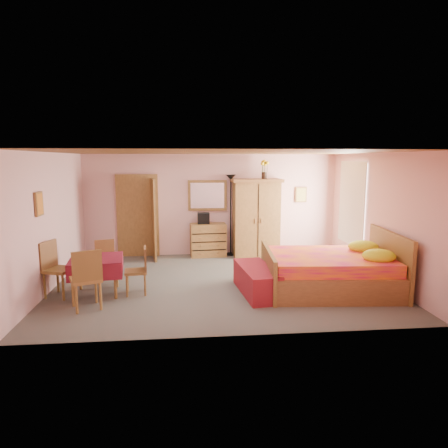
{
  "coord_description": "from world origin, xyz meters",
  "views": [
    {
      "loc": [
        -0.68,
        -7.77,
        2.46
      ],
      "look_at": [
        0.1,
        0.3,
        1.15
      ],
      "focal_mm": 32.0,
      "sensor_mm": 36.0,
      "label": 1
    }
  ],
  "objects": [
    {
      "name": "window",
      "position": [
        3.21,
        1.2,
        1.45
      ],
      "size": [
        0.08,
        1.4,
        1.95
      ],
      "primitive_type": "cube",
      "color": "white",
      "rests_on": "wall_right"
    },
    {
      "name": "wall_mirror",
      "position": [
        -0.12,
        2.47,
        1.55
      ],
      "size": [
        1.0,
        0.09,
        0.79
      ],
      "primitive_type": "cube",
      "rotation": [
        0.0,
        0.0,
        -0.04
      ],
      "color": "white",
      "rests_on": "wall_back"
    },
    {
      "name": "chair_east",
      "position": [
        -1.62,
        -0.53,
        0.44
      ],
      "size": [
        0.44,
        0.44,
        0.87
      ],
      "primitive_type": "cube",
      "rotation": [
        0.0,
        0.0,
        1.68
      ],
      "color": "olive",
      "rests_on": "floor"
    },
    {
      "name": "bench",
      "position": [
        0.61,
        -0.72,
        0.25
      ],
      "size": [
        0.69,
        1.53,
        0.49
      ],
      "primitive_type": "cube",
      "rotation": [
        0.0,
        0.0,
        0.1
      ],
      "color": "maroon",
      "rests_on": "floor"
    },
    {
      "name": "floor",
      "position": [
        0.0,
        0.0,
        0.0
      ],
      "size": [
        6.5,
        6.5,
        0.0
      ],
      "primitive_type": "plane",
      "color": "#666259",
      "rests_on": "ground"
    },
    {
      "name": "sunflower_vase",
      "position": [
        1.3,
        2.17,
        2.22
      ],
      "size": [
        0.2,
        0.2,
        0.48
      ],
      "primitive_type": "cube",
      "rotation": [
        0.0,
        0.0,
        0.04
      ],
      "color": "yellow",
      "rests_on": "wardrobe"
    },
    {
      "name": "chair_west",
      "position": [
        -2.97,
        -0.55,
        0.51
      ],
      "size": [
        0.59,
        0.59,
        1.02
      ],
      "primitive_type": "cube",
      "rotation": [
        0.0,
        0.0,
        -1.9
      ],
      "color": "olive",
      "rests_on": "floor"
    },
    {
      "name": "ceiling",
      "position": [
        0.0,
        0.0,
        2.6
      ],
      "size": [
        6.5,
        6.5,
        0.0
      ],
      "primitive_type": "plane",
      "rotation": [
        3.14,
        0.0,
        0.0
      ],
      "color": "brown",
      "rests_on": "wall_back"
    },
    {
      "name": "wall_right",
      "position": [
        3.25,
        0.0,
        1.3
      ],
      "size": [
        0.1,
        5.0,
        2.6
      ],
      "primitive_type": "cube",
      "color": "#E4A6A5",
      "rests_on": "floor"
    },
    {
      "name": "stereo",
      "position": [
        -0.23,
        2.27,
        0.99
      ],
      "size": [
        0.3,
        0.22,
        0.28
      ],
      "primitive_type": "cube",
      "rotation": [
        0.0,
        0.0,
        0.0
      ],
      "color": "black",
      "rests_on": "chest_of_drawers"
    },
    {
      "name": "wall_left",
      "position": [
        -3.25,
        0.0,
        1.3
      ],
      "size": [
        0.1,
        5.0,
        2.6
      ],
      "primitive_type": "cube",
      "color": "#E4A6A5",
      "rests_on": "floor"
    },
    {
      "name": "wall_back",
      "position": [
        0.0,
        2.5,
        1.3
      ],
      "size": [
        6.5,
        0.1,
        2.6
      ],
      "primitive_type": "cube",
      "color": "#E4A6A5",
      "rests_on": "floor"
    },
    {
      "name": "dining_table",
      "position": [
        -2.33,
        -0.48,
        0.34
      ],
      "size": [
        1.04,
        1.04,
        0.68
      ],
      "primitive_type": "cube",
      "rotation": [
        0.0,
        0.0,
        0.13
      ],
      "color": "maroon",
      "rests_on": "floor"
    },
    {
      "name": "wardrobe",
      "position": [
        1.1,
        2.16,
        0.99
      ],
      "size": [
        1.28,
        0.69,
        1.98
      ],
      "primitive_type": "cube",
      "rotation": [
        0.0,
        0.0,
        0.03
      ],
      "color": "#A26E36",
      "rests_on": "floor"
    },
    {
      "name": "chair_south",
      "position": [
        -2.35,
        -1.2,
        0.51
      ],
      "size": [
        0.61,
        0.61,
        1.03
      ],
      "primitive_type": "cube",
      "rotation": [
        0.0,
        0.0,
        0.4
      ],
      "color": "#AF7A3B",
      "rests_on": "floor"
    },
    {
      "name": "bed",
      "position": [
        2.01,
        -0.64,
        0.56
      ],
      "size": [
        2.56,
        2.09,
        1.12
      ],
      "primitive_type": "cube",
      "rotation": [
        0.0,
        0.0,
        -0.08
      ],
      "color": "#D01450",
      "rests_on": "floor"
    },
    {
      "name": "chest_of_drawers",
      "position": [
        -0.12,
        2.26,
        0.42
      ],
      "size": [
        0.93,
        0.51,
        0.85
      ],
      "primitive_type": "cube",
      "rotation": [
        0.0,
        0.0,
        0.07
      ],
      "color": "#A27037",
      "rests_on": "floor"
    },
    {
      "name": "picture_left",
      "position": [
        -3.22,
        -0.6,
        1.7
      ],
      "size": [
        0.04,
        0.32,
        0.42
      ],
      "primitive_type": "cube",
      "color": "orange",
      "rests_on": "wall_left"
    },
    {
      "name": "doorway",
      "position": [
        -1.9,
        2.47,
        1.02
      ],
      "size": [
        1.06,
        0.12,
        2.15
      ],
      "primitive_type": "cube",
      "color": "#9E6B35",
      "rests_on": "floor"
    },
    {
      "name": "chair_north",
      "position": [
        -2.3,
        0.24,
        0.42
      ],
      "size": [
        0.47,
        0.47,
        0.85
      ],
      "primitive_type": "cube",
      "rotation": [
        0.0,
        0.0,
        3.4
      ],
      "color": "olive",
      "rests_on": "floor"
    },
    {
      "name": "picture_back",
      "position": [
        2.35,
        2.47,
        1.55
      ],
      "size": [
        0.3,
        0.04,
        0.4
      ],
      "primitive_type": "cube",
      "color": "#D8BF59",
      "rests_on": "wall_back"
    },
    {
      "name": "floor_lamp",
      "position": [
        0.47,
        2.35,
        1.04
      ],
      "size": [
        0.28,
        0.28,
        2.09
      ],
      "primitive_type": "cube",
      "rotation": [
        0.0,
        0.0,
        0.04
      ],
      "color": "black",
      "rests_on": "floor"
    },
    {
      "name": "wall_front",
      "position": [
        0.0,
        -2.5,
        1.3
      ],
      "size": [
        6.5,
        0.1,
        2.6
      ],
      "primitive_type": "cube",
      "color": "#E4A6A5",
      "rests_on": "floor"
    }
  ]
}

